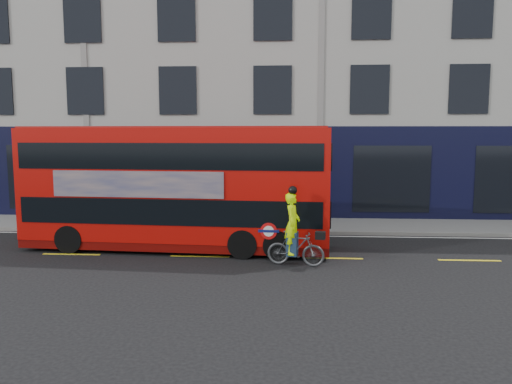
{
  "coord_description": "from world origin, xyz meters",
  "views": [
    {
      "loc": [
        -1.39,
        -13.16,
        3.73
      ],
      "look_at": [
        -2.33,
        2.09,
        1.91
      ],
      "focal_mm": 35.0,
      "sensor_mm": 36.0,
      "label": 1
    }
  ],
  "objects": [
    {
      "name": "road_edge_line",
      "position": [
        0.0,
        4.7,
        0.0
      ],
      "size": [
        58.0,
        0.1,
        0.01
      ],
      "primitive_type": "cube",
      "color": "silver",
      "rests_on": "ground"
    },
    {
      "name": "ground",
      "position": [
        0.0,
        0.0,
        0.0
      ],
      "size": [
        120.0,
        120.0,
        0.0
      ],
      "primitive_type": "plane",
      "color": "black",
      "rests_on": "ground"
    },
    {
      "name": "lane_dashes",
      "position": [
        0.0,
        1.5,
        0.0
      ],
      "size": [
        58.0,
        0.12,
        0.01
      ],
      "primitive_type": null,
      "color": "yellow",
      "rests_on": "ground"
    },
    {
      "name": "bus",
      "position": [
        -4.86,
        2.45,
        2.01
      ],
      "size": [
        9.88,
        2.86,
        3.93
      ],
      "rotation": [
        0.0,
        0.0,
        -0.07
      ],
      "color": "#B20B07",
      "rests_on": "ground"
    },
    {
      "name": "kerb",
      "position": [
        0.0,
        5.0,
        0.07
      ],
      "size": [
        60.0,
        0.12,
        0.13
      ],
      "primitive_type": "cube",
      "color": "slate",
      "rests_on": "ground"
    },
    {
      "name": "cyclist",
      "position": [
        -1.15,
        0.62,
        0.77
      ],
      "size": [
        1.7,
        0.79,
        2.27
      ],
      "rotation": [
        0.0,
        0.0,
        -0.21
      ],
      "color": "#404345",
      "rests_on": "ground"
    },
    {
      "name": "pavement",
      "position": [
        0.0,
        6.5,
        0.06
      ],
      "size": [
        60.0,
        3.0,
        0.12
      ],
      "primitive_type": "cube",
      "color": "slate",
      "rests_on": "ground"
    },
    {
      "name": "building_terrace",
      "position": [
        0.0,
        12.94,
        7.49
      ],
      "size": [
        50.0,
        10.07,
        15.0
      ],
      "color": "#A2A098",
      "rests_on": "ground"
    }
  ]
}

